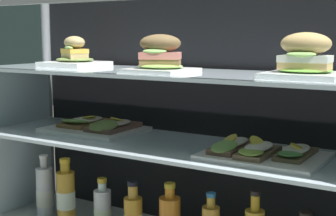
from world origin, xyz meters
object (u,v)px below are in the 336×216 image
at_px(open_sandwich_tray_near_right_corner, 261,152).
at_px(juice_bottle_near_post, 103,209).
at_px(open_sandwich_tray_mid_right, 96,127).
at_px(plated_roll_sandwich_center, 305,61).
at_px(juice_bottle_back_center, 45,191).
at_px(juice_bottle_front_right_end, 66,196).
at_px(plated_roll_sandwich_near_left_corner, 159,58).
at_px(plated_roll_sandwich_right_of_center, 75,56).

distance_m(open_sandwich_tray_near_right_corner, juice_bottle_near_post, 0.68).
bearing_deg(open_sandwich_tray_mid_right, plated_roll_sandwich_center, -4.31).
relative_size(open_sandwich_tray_mid_right, juice_bottle_back_center, 1.42).
bearing_deg(juice_bottle_front_right_end, open_sandwich_tray_mid_right, 28.85).
relative_size(plated_roll_sandwich_near_left_corner, juice_bottle_front_right_end, 0.77).
bearing_deg(juice_bottle_near_post, plated_roll_sandwich_center, -2.65).
bearing_deg(plated_roll_sandwich_right_of_center, open_sandwich_tray_near_right_corner, -5.38).
xyz_separation_m(plated_roll_sandwich_right_of_center, open_sandwich_tray_near_right_corner, (0.77, -0.07, -0.25)).
relative_size(open_sandwich_tray_near_right_corner, juice_bottle_front_right_end, 1.37).
height_order(open_sandwich_tray_mid_right, juice_bottle_front_right_end, open_sandwich_tray_mid_right).
relative_size(plated_roll_sandwich_near_left_corner, plated_roll_sandwich_center, 0.95).
bearing_deg(open_sandwich_tray_near_right_corner, juice_bottle_near_post, 176.90).
height_order(open_sandwich_tray_mid_right, juice_bottle_near_post, open_sandwich_tray_mid_right).
xyz_separation_m(plated_roll_sandwich_right_of_center, juice_bottle_front_right_end, (0.00, -0.07, -0.52)).
height_order(juice_bottle_front_right_end, juice_bottle_near_post, juice_bottle_front_right_end).
bearing_deg(plated_roll_sandwich_near_left_corner, plated_roll_sandwich_right_of_center, 167.72).
distance_m(plated_roll_sandwich_near_left_corner, plated_roll_sandwich_center, 0.45).
height_order(plated_roll_sandwich_near_left_corner, open_sandwich_tray_mid_right, plated_roll_sandwich_near_left_corner).
bearing_deg(juice_bottle_back_center, plated_roll_sandwich_near_left_corner, -4.95).
xyz_separation_m(plated_roll_sandwich_center, juice_bottle_back_center, (-1.02, 0.03, -0.54)).
bearing_deg(juice_bottle_back_center, open_sandwich_tray_mid_right, 7.43).
xyz_separation_m(plated_roll_sandwich_center, juice_bottle_near_post, (-0.73, 0.03, -0.56)).
relative_size(plated_roll_sandwich_near_left_corner, open_sandwich_tray_near_right_corner, 0.57).
distance_m(plated_roll_sandwich_center, juice_bottle_near_post, 0.92).
xyz_separation_m(open_sandwich_tray_mid_right, juice_bottle_back_center, (-0.24, -0.03, -0.28)).
relative_size(juice_bottle_front_right_end, juice_bottle_near_post, 1.32).
bearing_deg(open_sandwich_tray_near_right_corner, juice_bottle_back_center, 178.30).
xyz_separation_m(plated_roll_sandwich_near_left_corner, juice_bottle_front_right_end, (-0.43, 0.02, -0.53)).
height_order(plated_roll_sandwich_near_left_corner, juice_bottle_front_right_end, plated_roll_sandwich_near_left_corner).
height_order(plated_roll_sandwich_near_left_corner, juice_bottle_near_post, plated_roll_sandwich_near_left_corner).
bearing_deg(open_sandwich_tray_mid_right, juice_bottle_front_right_end, -151.15).
relative_size(plated_roll_sandwich_right_of_center, plated_roll_sandwich_near_left_corner, 1.05).
distance_m(juice_bottle_back_center, juice_bottle_near_post, 0.28).
xyz_separation_m(plated_roll_sandwich_center, open_sandwich_tray_mid_right, (-0.78, 0.06, -0.26)).
xyz_separation_m(plated_roll_sandwich_right_of_center, juice_bottle_back_center, (-0.13, -0.05, -0.53)).
xyz_separation_m(plated_roll_sandwich_right_of_center, plated_roll_sandwich_near_left_corner, (0.44, -0.09, 0.01)).
distance_m(open_sandwich_tray_mid_right, juice_bottle_back_center, 0.37).
height_order(open_sandwich_tray_mid_right, open_sandwich_tray_near_right_corner, open_sandwich_tray_near_right_corner).
relative_size(open_sandwich_tray_near_right_corner, juice_bottle_near_post, 1.81).
bearing_deg(open_sandwich_tray_mid_right, juice_bottle_back_center, -172.57).
distance_m(plated_roll_sandwich_right_of_center, juice_bottle_back_center, 0.55).
distance_m(open_sandwich_tray_mid_right, juice_bottle_near_post, 0.30).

